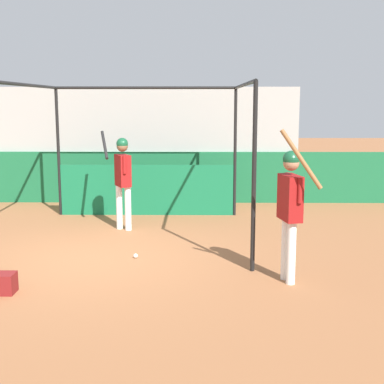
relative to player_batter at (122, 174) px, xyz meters
name	(u,v)px	position (x,y,z in m)	size (l,w,h in m)	color
ground_plane	(92,259)	(-0.24, -2.10, -1.15)	(60.00, 60.00, 0.00)	#935B38
outfield_wall	(130,177)	(-0.24, 3.00, -0.49)	(24.00, 0.12, 1.32)	#196038
bleacher_section	(136,140)	(-0.24, 4.66, 0.34)	(8.70, 3.20, 3.00)	#9E9E99
batting_cage	(143,165)	(0.36, 0.67, 0.10)	(4.11, 4.21, 2.93)	black
player_batter	(122,174)	(0.00, 0.00, 0.00)	(0.70, 0.72, 2.00)	white
player_waiting	(290,202)	(2.85, -3.20, 0.03)	(0.59, 0.78, 2.24)	white
baseball	(136,256)	(0.48, -2.04, -1.12)	(0.07, 0.07, 0.07)	white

